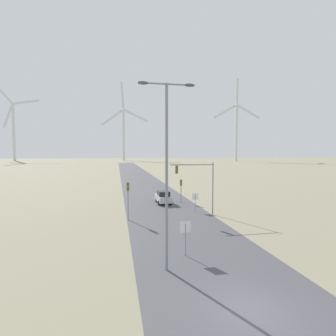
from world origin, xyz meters
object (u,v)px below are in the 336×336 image
wind_turbine_left (124,128)px  wind_turbine_center (236,126)px  traffic_light_post_near_left (128,193)px  streetlamp (167,156)px  car_approaching (163,197)px  traffic_light_mast_overhead (198,177)px  stop_sign_near (185,232)px  wind_turbine_far_left (13,126)px  stop_sign_far (195,199)px  traffic_light_post_near_right (181,186)px

wind_turbine_left → wind_turbine_center: bearing=-22.1°
traffic_light_post_near_left → streetlamp: bearing=-81.7°
streetlamp → car_approaching: size_ratio=2.81×
traffic_light_mast_overhead → wind_turbine_left: wind_turbine_left is taller
stop_sign_near → car_approaching: size_ratio=0.60×
car_approaching → wind_turbine_far_left: 219.58m
car_approaching → wind_turbine_far_left: wind_turbine_far_left is taller
wind_turbine_center → traffic_light_mast_overhead: bearing=-117.0°
stop_sign_far → traffic_light_post_near_right: bearing=92.9°
wind_turbine_center → stop_sign_near: bearing=-116.6°
traffic_light_post_near_right → wind_turbine_far_left: wind_turbine_far_left is taller
traffic_light_post_near_left → wind_turbine_far_left: (-83.75, 207.07, 25.72)m
stop_sign_near → wind_turbine_left: wind_turbine_left is taller
traffic_light_mast_overhead → wind_turbine_far_left: bearing=114.0°
streetlamp → wind_turbine_left: size_ratio=0.18×
car_approaching → wind_turbine_center: size_ratio=0.06×
traffic_light_post_near_right → traffic_light_mast_overhead: size_ratio=0.54×
stop_sign_near → stop_sign_far: size_ratio=1.10×
stop_sign_far → traffic_light_mast_overhead: 3.61m
traffic_light_mast_overhead → wind_turbine_center: (83.32, 163.79, 23.00)m
stop_sign_near → traffic_light_post_near_left: size_ratio=0.61×
wind_turbine_far_left → stop_sign_near: bearing=-68.1°
wind_turbine_center → wind_turbine_far_left: bearing=166.3°
wind_turbine_center → streetlamp: bearing=-116.8°
traffic_light_mast_overhead → wind_turbine_left: bearing=90.9°
car_approaching → wind_turbine_left: 192.88m
streetlamp → wind_turbine_left: bearing=89.2°
wind_turbine_far_left → wind_turbine_center: size_ratio=0.97×
traffic_light_post_near_left → car_approaching: (5.39, 8.34, -2.12)m
stop_sign_near → car_approaching: stop_sign_near is taller
streetlamp → wind_turbine_center: bearing=63.2°
stop_sign_far → wind_turbine_far_left: 225.92m
car_approaching → wind_turbine_left: size_ratio=0.06×
traffic_light_mast_overhead → car_approaching: 9.05m
traffic_light_post_near_left → wind_turbine_left: (4.85, 199.37, 24.53)m
traffic_light_post_near_right → traffic_light_mast_overhead: (0.01, -8.26, 2.01)m
stop_sign_near → wind_turbine_far_left: size_ratio=0.04×
wind_turbine_far_left → wind_turbine_left: size_ratio=0.94×
wind_turbine_far_left → wind_turbine_left: 88.94m
streetlamp → wind_turbine_far_left: 236.89m
streetlamp → wind_turbine_center: 199.45m
traffic_light_post_near_right → wind_turbine_left: bearing=91.0°
car_approaching → stop_sign_far: bearing=-61.9°
traffic_light_mast_overhead → streetlamp: bearing=-115.3°
wind_turbine_far_left → stop_sign_far: bearing=-65.7°
car_approaching → stop_sign_near: bearing=-95.3°
traffic_light_post_near_right → wind_turbine_far_left: 220.15m
stop_sign_near → streetlamp: bearing=-131.4°
traffic_light_post_near_right → streetlamp: bearing=-106.2°
traffic_light_post_near_left → car_approaching: size_ratio=1.00×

